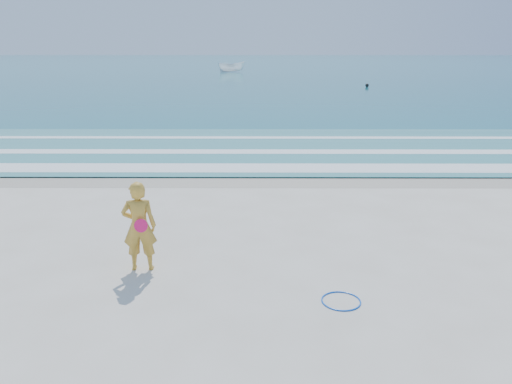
{
  "coord_description": "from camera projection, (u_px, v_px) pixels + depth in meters",
  "views": [
    {
      "loc": [
        0.52,
        -7.58,
        4.45
      ],
      "look_at": [
        0.46,
        4.0,
        1.0
      ],
      "focal_mm": 35.0,
      "sensor_mm": 36.0,
      "label": 1
    }
  ],
  "objects": [
    {
      "name": "ground",
      "position": [
        228.0,
        314.0,
        8.54
      ],
      "size": [
        400.0,
        400.0,
        0.0
      ],
      "primitive_type": "plane",
      "color": "silver",
      "rests_on": "ground"
    },
    {
      "name": "foam_near",
      "position": [
        244.0,
        168.0,
        18.39
      ],
      "size": [
        400.0,
        1.4,
        0.01
      ],
      "primitive_type": "cube",
      "color": "white",
      "rests_on": "shallow"
    },
    {
      "name": "boat",
      "position": [
        231.0,
        67.0,
        79.91
      ],
      "size": [
        4.48,
        2.33,
        1.65
      ],
      "primitive_type": "imported",
      "rotation": [
        0.0,
        0.0,
        1.75
      ],
      "color": "white",
      "rests_on": "ocean"
    },
    {
      "name": "foam_mid",
      "position": [
        246.0,
        152.0,
        21.17
      ],
      "size": [
        400.0,
        0.9,
        0.01
      ],
      "primitive_type": "cube",
      "color": "white",
      "rests_on": "shallow"
    },
    {
      "name": "wet_sand",
      "position": [
        243.0,
        178.0,
        17.16
      ],
      "size": [
        400.0,
        2.4,
        0.0
      ],
      "primitive_type": "cube",
      "color": "#B2A893",
      "rests_on": "ground"
    },
    {
      "name": "hoop",
      "position": [
        341.0,
        301.0,
        8.96
      ],
      "size": [
        0.88,
        0.88,
        0.03
      ],
      "primitive_type": "torus",
      "rotation": [
        0.0,
        0.0,
        -0.28
      ],
      "color": "blue",
      "rests_on": "ground"
    },
    {
      "name": "shallow",
      "position": [
        247.0,
        148.0,
        21.94
      ],
      "size": [
        400.0,
        10.0,
        0.01
      ],
      "primitive_type": "cube",
      "color": "#59B7AD",
      "rests_on": "ocean"
    },
    {
      "name": "ocean",
      "position": [
        256.0,
        65.0,
        109.15
      ],
      "size": [
        400.0,
        190.0,
        0.04
      ],
      "primitive_type": "cube",
      "color": "#19727F",
      "rests_on": "ground"
    },
    {
      "name": "foam_far",
      "position": [
        248.0,
        138.0,
        24.33
      ],
      "size": [
        400.0,
        0.6,
        0.01
      ],
      "primitive_type": "cube",
      "color": "white",
      "rests_on": "shallow"
    },
    {
      "name": "woman",
      "position": [
        139.0,
        226.0,
        10.01
      ],
      "size": [
        0.72,
        0.51,
        1.86
      ],
      "color": "gold",
      "rests_on": "ground"
    },
    {
      "name": "buoy",
      "position": [
        367.0,
        85.0,
        52.62
      ],
      "size": [
        0.38,
        0.38,
        0.38
      ],
      "primitive_type": "sphere",
      "color": "black",
      "rests_on": "ocean"
    }
  ]
}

